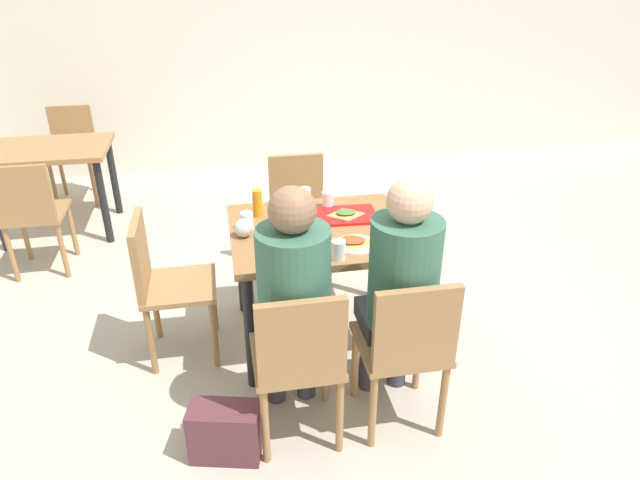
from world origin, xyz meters
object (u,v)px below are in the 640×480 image
person_in_red (293,293)px  tray_red_far (345,215)px  chair_far_side (299,208)px  background_chair_near (31,210)px  plastic_cup_a (305,196)px  person_in_brown_jacket (400,282)px  background_chair_far (73,146)px  background_table (52,162)px  pizza_slice_b (346,213)px  foil_bundle (243,228)px  chair_left_end (162,278)px  paper_plate_near_edge (356,244)px  chair_near_left (299,357)px  pizza_slice_c (288,212)px  tray_red_near (293,242)px  handbag (225,432)px  chair_near_right (407,344)px  soda_can (392,211)px  pizza_slice_a (299,240)px  paper_plate_center (288,213)px  plastic_cup_d (328,200)px  plastic_cup_b (338,250)px  pizza_slice_d (352,241)px  main_table (320,245)px  plastic_cup_c (247,221)px  condiment_bottle (258,203)px

person_in_red → tray_red_far: (0.42, 0.79, -0.01)m
chair_far_side → background_chair_near: size_ratio=1.00×
plastic_cup_a → person_in_brown_jacket: bearing=-75.1°
chair_far_side → background_chair_far: (-1.83, 1.77, 0.00)m
tray_red_far → background_table: (-2.00, 1.72, -0.13)m
pizza_slice_b → background_chair_far: 3.18m
foil_bundle → chair_left_end: bearing=177.4°
paper_plate_near_edge → background_chair_far: size_ratio=0.26×
chair_near_left → pizza_slice_c: chair_near_left is taller
tray_red_near → handbag: size_ratio=1.12×
tray_red_near → chair_near_right: bearing=-57.4°
pizza_slice_b → soda_can: soda_can is taller
pizza_slice_a → paper_plate_near_edge: bearing=-11.8°
paper_plate_center → chair_left_end: bearing=-162.3°
plastic_cup_d → soda_can: (0.32, -0.25, 0.01)m
plastic_cup_b → background_chair_near: size_ratio=0.12×
plastic_cup_d → pizza_slice_b: bearing=-63.5°
pizza_slice_d → plastic_cup_a: plastic_cup_a is taller
main_table → background_chair_near: (-1.83, 1.11, -0.12)m
tray_red_far → plastic_cup_d: size_ratio=3.60×
background_table → background_chair_near: size_ratio=1.05×
soda_can → chair_near_left: bearing=-129.0°
plastic_cup_b → background_chair_far: size_ratio=0.12×
plastic_cup_c → plastic_cup_d: bearing=23.1°
chair_far_side → paper_plate_center: 0.64m
chair_near_left → paper_plate_near_edge: (0.40, 0.57, 0.23)m
paper_plate_center → condiment_bottle: condiment_bottle is taller
tray_red_near → paper_plate_near_edge: (0.32, -0.08, -0.00)m
paper_plate_near_edge → pizza_slice_c: size_ratio=1.33×
chair_near_left → paper_plate_near_edge: bearing=55.4°
main_table → pizza_slice_a: (-0.14, -0.17, 0.13)m
plastic_cup_a → plastic_cup_c: bearing=-141.5°
paper_plate_near_edge → pizza_slice_b: bearing=85.6°
plastic_cup_b → plastic_cup_d: size_ratio=1.00×
main_table → chair_far_side: size_ratio=1.16×
tray_red_far → foil_bundle: foil_bundle is taller
paper_plate_near_edge → person_in_red: bearing=-132.4°
main_table → person_in_red: bearing=-110.4°
tray_red_far → pizza_slice_d: size_ratio=1.63×
pizza_slice_d → tray_red_near: bearing=167.8°
person_in_red → paper_plate_near_edge: size_ratio=5.76×
chair_far_side → chair_left_end: size_ratio=1.00×
chair_far_side → soda_can: 0.94m
condiment_bottle → handbag: bearing=-104.6°
chair_near_right → chair_left_end: same height
pizza_slice_c → handbag: bearing=-113.5°
handbag → plastic_cup_d: bearing=57.6°
main_table → pizza_slice_c: (-0.15, 0.21, 0.12)m
paper_plate_center → background_table: size_ratio=0.24×
tray_red_far → pizza_slice_c: size_ratio=2.18×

